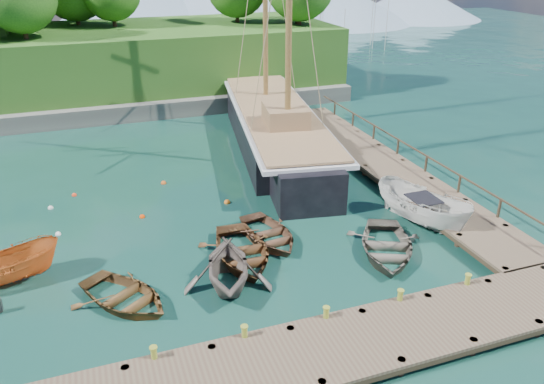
{
  "coord_description": "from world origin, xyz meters",
  "views": [
    {
      "loc": [
        -4.86,
        -18.61,
        12.54
      ],
      "look_at": [
        2.71,
        2.54,
        2.0
      ],
      "focal_mm": 35.0,
      "sensor_mm": 36.0,
      "label": 1
    }
  ],
  "objects_px": {
    "rowboat_1": "(228,285)",
    "cabin_boat_white": "(420,224)",
    "schooner": "(276,131)",
    "rowboat_2": "(242,259)",
    "rowboat_4": "(268,240)",
    "rowboat_3": "(385,254)",
    "rowboat_0": "(126,303)",
    "motorboat_orange": "(8,283)"
  },
  "relations": [
    {
      "from": "schooner",
      "to": "cabin_boat_white",
      "type": "bearing_deg",
      "value": -67.53
    },
    {
      "from": "rowboat_3",
      "to": "rowboat_4",
      "type": "distance_m",
      "value": 5.38
    },
    {
      "from": "cabin_boat_white",
      "to": "schooner",
      "type": "relative_size",
      "value": 0.2
    },
    {
      "from": "rowboat_0",
      "to": "rowboat_3",
      "type": "xyz_separation_m",
      "value": [
        11.3,
        -0.21,
        0.0
      ]
    },
    {
      "from": "rowboat_3",
      "to": "rowboat_2",
      "type": "bearing_deg",
      "value": -170.41
    },
    {
      "from": "rowboat_4",
      "to": "schooner",
      "type": "bearing_deg",
      "value": 60.47
    },
    {
      "from": "schooner",
      "to": "rowboat_0",
      "type": "bearing_deg",
      "value": -118.82
    },
    {
      "from": "rowboat_1",
      "to": "rowboat_3",
      "type": "bearing_deg",
      "value": 12.96
    },
    {
      "from": "motorboat_orange",
      "to": "schooner",
      "type": "distance_m",
      "value": 19.5
    },
    {
      "from": "rowboat_2",
      "to": "motorboat_orange",
      "type": "height_order",
      "value": "motorboat_orange"
    },
    {
      "from": "rowboat_2",
      "to": "rowboat_0",
      "type": "bearing_deg",
      "value": -160.35
    },
    {
      "from": "rowboat_2",
      "to": "rowboat_1",
      "type": "bearing_deg",
      "value": -119.43
    },
    {
      "from": "schooner",
      "to": "rowboat_4",
      "type": "bearing_deg",
      "value": -102.03
    },
    {
      "from": "rowboat_4",
      "to": "rowboat_0",
      "type": "bearing_deg",
      "value": -166.36
    },
    {
      "from": "schooner",
      "to": "motorboat_orange",
      "type": "bearing_deg",
      "value": -134.66
    },
    {
      "from": "motorboat_orange",
      "to": "schooner",
      "type": "height_order",
      "value": "schooner"
    },
    {
      "from": "rowboat_0",
      "to": "rowboat_4",
      "type": "height_order",
      "value": "rowboat_0"
    },
    {
      "from": "rowboat_0",
      "to": "schooner",
      "type": "xyz_separation_m",
      "value": [
        11.39,
        14.4,
        1.11
      ]
    },
    {
      "from": "cabin_boat_white",
      "to": "schooner",
      "type": "xyz_separation_m",
      "value": [
        -2.94,
        12.79,
        1.11
      ]
    },
    {
      "from": "rowboat_1",
      "to": "cabin_boat_white",
      "type": "xyz_separation_m",
      "value": [
        10.29,
        1.78,
        0.0
      ]
    },
    {
      "from": "rowboat_0",
      "to": "cabin_boat_white",
      "type": "relative_size",
      "value": 0.78
    },
    {
      "from": "rowboat_1",
      "to": "schooner",
      "type": "xyz_separation_m",
      "value": [
        7.35,
        14.58,
        1.11
      ]
    },
    {
      "from": "rowboat_1",
      "to": "cabin_boat_white",
      "type": "bearing_deg",
      "value": 23.08
    },
    {
      "from": "rowboat_0",
      "to": "motorboat_orange",
      "type": "height_order",
      "value": "motorboat_orange"
    },
    {
      "from": "rowboat_1",
      "to": "rowboat_0",
      "type": "bearing_deg",
      "value": -169.21
    },
    {
      "from": "rowboat_0",
      "to": "rowboat_2",
      "type": "bearing_deg",
      "value": -18.59
    },
    {
      "from": "rowboat_0",
      "to": "rowboat_1",
      "type": "bearing_deg",
      "value": -37.68
    },
    {
      "from": "rowboat_2",
      "to": "schooner",
      "type": "distance_m",
      "value": 14.36
    },
    {
      "from": "rowboat_0",
      "to": "motorboat_orange",
      "type": "bearing_deg",
      "value": 110.36
    },
    {
      "from": "cabin_boat_white",
      "to": "rowboat_3",
      "type": "bearing_deg",
      "value": -166.31
    },
    {
      "from": "rowboat_3",
      "to": "motorboat_orange",
      "type": "relative_size",
      "value": 1.09
    },
    {
      "from": "rowboat_2",
      "to": "rowboat_3",
      "type": "xyz_separation_m",
      "value": [
        6.17,
        -1.74,
        0.0
      ]
    },
    {
      "from": "cabin_boat_white",
      "to": "rowboat_0",
      "type": "bearing_deg",
      "value": 169.16
    },
    {
      "from": "rowboat_1",
      "to": "rowboat_3",
      "type": "distance_m",
      "value": 7.25
    },
    {
      "from": "rowboat_3",
      "to": "schooner",
      "type": "relative_size",
      "value": 0.17
    },
    {
      "from": "rowboat_0",
      "to": "cabin_boat_white",
      "type": "bearing_deg",
      "value": -28.81
    },
    {
      "from": "rowboat_0",
      "to": "rowboat_1",
      "type": "distance_m",
      "value": 4.05
    },
    {
      "from": "rowboat_0",
      "to": "schooner",
      "type": "distance_m",
      "value": 18.4
    },
    {
      "from": "rowboat_1",
      "to": "rowboat_4",
      "type": "bearing_deg",
      "value": 59.63
    },
    {
      "from": "rowboat_3",
      "to": "rowboat_4",
      "type": "xyz_separation_m",
      "value": [
        -4.54,
        2.89,
        0.0
      ]
    },
    {
      "from": "rowboat_1",
      "to": "rowboat_3",
      "type": "relative_size",
      "value": 0.87
    },
    {
      "from": "rowboat_4",
      "to": "cabin_boat_white",
      "type": "height_order",
      "value": "cabin_boat_white"
    }
  ]
}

